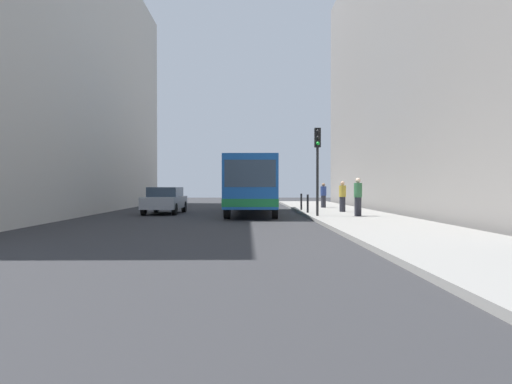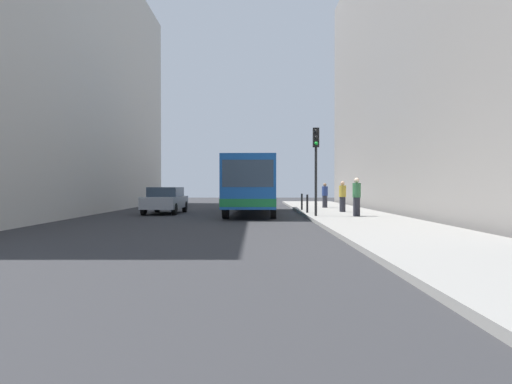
% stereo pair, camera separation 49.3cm
% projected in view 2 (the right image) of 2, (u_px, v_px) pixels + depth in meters
% --- Properties ---
extents(ground_plane, '(80.00, 80.00, 0.00)m').
position_uv_depth(ground_plane, '(241.00, 217.00, 23.55)').
color(ground_plane, '#2D2D30').
extents(sidewalk, '(4.40, 40.00, 0.15)m').
position_uv_depth(sidewalk, '(350.00, 215.00, 23.54)').
color(sidewalk, gray).
rests_on(sidewalk, ground).
extents(building_left, '(7.00, 32.00, 16.29)m').
position_uv_depth(building_left, '(46.00, 73.00, 27.47)').
color(building_left, '#BCB7AD').
rests_on(building_left, ground).
extents(building_right, '(7.00, 32.00, 17.71)m').
position_uv_depth(building_right, '(441.00, 60.00, 27.42)').
color(building_right, gray).
rests_on(building_right, ground).
extents(bus, '(2.86, 11.09, 3.00)m').
position_uv_depth(bus, '(253.00, 183.00, 26.31)').
color(bus, '#19519E').
rests_on(bus, ground).
extents(car_beside_bus, '(1.97, 4.45, 1.48)m').
position_uv_depth(car_beside_bus, '(166.00, 200.00, 26.46)').
color(car_beside_bus, '#A5A8AD').
rests_on(car_beside_bus, ground).
extents(car_behind_bus, '(1.92, 4.43, 1.48)m').
position_uv_depth(car_behind_bus, '(256.00, 196.00, 37.11)').
color(car_behind_bus, navy).
rests_on(car_behind_bus, ground).
extents(traffic_light, '(0.28, 0.33, 4.10)m').
position_uv_depth(traffic_light, '(317.00, 155.00, 21.91)').
color(traffic_light, black).
rests_on(traffic_light, sidewalk).
extents(bollard_near, '(0.11, 0.11, 0.95)m').
position_uv_depth(bollard_near, '(308.00, 204.00, 24.69)').
color(bollard_near, black).
rests_on(bollard_near, sidewalk).
extents(bollard_mid, '(0.11, 0.11, 0.95)m').
position_uv_depth(bollard_mid, '(303.00, 202.00, 27.62)').
color(bollard_mid, black).
rests_on(bollard_mid, sidewalk).
extents(pedestrian_near_signal, '(0.38, 0.38, 1.78)m').
position_uv_depth(pedestrian_near_signal, '(357.00, 197.00, 21.85)').
color(pedestrian_near_signal, '#26262D').
rests_on(pedestrian_near_signal, sidewalk).
extents(pedestrian_mid_sidewalk, '(0.38, 0.38, 1.65)m').
position_uv_depth(pedestrian_mid_sidewalk, '(343.00, 197.00, 25.44)').
color(pedestrian_mid_sidewalk, '#26262D').
rests_on(pedestrian_mid_sidewalk, sidewalk).
extents(pedestrian_far_sidewalk, '(0.38, 0.38, 1.59)m').
position_uv_depth(pedestrian_far_sidewalk, '(326.00, 195.00, 30.52)').
color(pedestrian_far_sidewalk, '#26262D').
rests_on(pedestrian_far_sidewalk, sidewalk).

